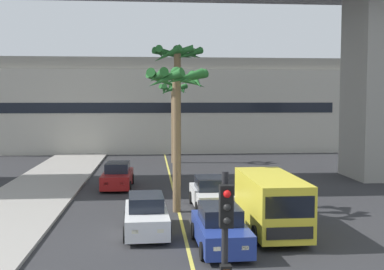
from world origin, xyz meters
TOP-DOWN VIEW (x-y plane):
  - lane_stripe_center at (0.00, 24.00)m, footprint 0.14×56.00m
  - pier_building_backdrop at (0.00, 49.73)m, footprint 37.49×8.04m
  - car_queue_front at (-1.54, 18.02)m, footprint 1.96×4.16m
  - car_queue_second at (1.63, 22.15)m, footprint 1.92×4.15m
  - car_queue_third at (-3.39, 28.18)m, footprint 1.91×4.14m
  - car_queue_fourth at (1.20, 15.78)m, footprint 1.92×4.15m
  - delivery_van at (3.53, 17.52)m, footprint 2.21×5.27m
  - traffic_light_median_near at (-0.00, 6.90)m, footprint 0.24×0.37m
  - palm_tree_near_median at (0.60, 39.54)m, footprint 2.55×2.64m
  - palm_tree_mid_median at (-0.10, 21.61)m, footprint 3.08×3.13m
  - palm_tree_far_median at (0.35, 28.65)m, footprint 3.28×3.30m

SIDE VIEW (x-z plane):
  - lane_stripe_center at x=0.00m, z-range 0.00..0.01m
  - car_queue_front at x=-1.54m, z-range -0.06..1.50m
  - car_queue_second at x=1.63m, z-range -0.06..1.50m
  - car_queue_third at x=-3.39m, z-range -0.06..1.50m
  - car_queue_fourth at x=1.20m, z-range -0.06..1.50m
  - delivery_van at x=3.53m, z-range 0.11..2.47m
  - traffic_light_median_near at x=0.00m, z-range 0.61..4.81m
  - pier_building_backdrop at x=0.00m, z-range -0.06..9.46m
  - palm_tree_near_median at x=0.60m, z-range 1.74..8.59m
  - palm_tree_mid_median at x=-0.10m, z-range 2.27..9.28m
  - palm_tree_far_median at x=0.35m, z-range 2.60..11.39m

